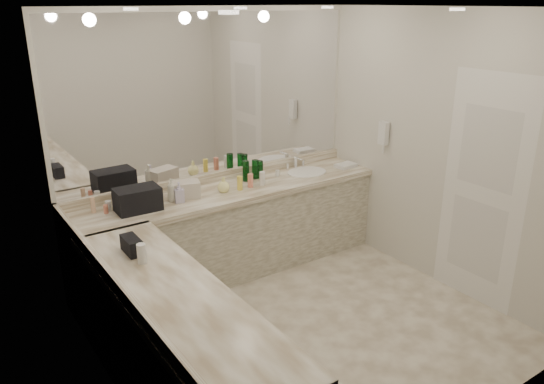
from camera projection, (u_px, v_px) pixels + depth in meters
floor at (303, 325)px, 4.58m from camera, size 3.20×3.20×0.00m
ceiling at (311, 7)px, 3.69m from camera, size 3.20×3.20×0.00m
wall_back at (214, 143)px, 5.30m from camera, size 3.20×0.02×2.60m
wall_left at (103, 231)px, 3.29m from camera, size 0.02×3.00×2.60m
wall_right at (441, 152)px, 4.99m from camera, size 0.02×3.00×2.60m
vanity_back_base at (232, 234)px, 5.37m from camera, size 3.20×0.60×0.84m
vanity_back_top at (231, 192)px, 5.21m from camera, size 3.20×0.64×0.06m
vanity_left_base at (177, 357)px, 3.51m from camera, size 0.60×2.40×0.84m
vanity_left_top at (174, 297)px, 3.36m from camera, size 0.64×2.42×0.06m
backsplash_back at (217, 177)px, 5.40m from camera, size 3.20×0.04×0.10m
backsplash_left at (112, 279)px, 3.42m from camera, size 0.04×3.00×0.10m
mirror_back at (213, 96)px, 5.13m from camera, size 3.12×0.01×1.55m
mirror_left at (97, 157)px, 3.13m from camera, size 0.01×2.92×1.55m
sink at (307, 173)px, 5.71m from camera, size 0.44×0.44×0.03m
faucet at (295, 162)px, 5.85m from camera, size 0.24×0.16×0.14m
wall_phone at (384, 133)px, 5.49m from camera, size 0.06×0.10×0.24m
door at (483, 192)px, 4.68m from camera, size 0.02×0.82×2.10m
black_toiletry_bag at (138, 199)px, 4.64m from camera, size 0.39×0.25×0.22m
black_bag_spill at (132, 245)px, 3.87m from camera, size 0.10×0.22×0.12m
cream_cosmetic_case at (185, 189)px, 4.95m from camera, size 0.32×0.25×0.16m
hand_towel at (346, 165)px, 5.88m from camera, size 0.24×0.17×0.04m
lotion_left at (142, 253)px, 3.71m from camera, size 0.06×0.06×0.15m
soap_bottle_a at (172, 190)px, 4.86m from camera, size 0.11×0.11×0.22m
soap_bottle_b at (179, 192)px, 4.83m from camera, size 0.11×0.11×0.19m
soap_bottle_c at (223, 185)px, 5.10m from camera, size 0.15×0.15×0.15m
green_bottle_0 at (246, 171)px, 5.40m from camera, size 0.07×0.07×0.21m
green_bottle_1 at (260, 169)px, 5.51m from camera, size 0.07×0.07×0.18m
green_bottle_2 at (255, 169)px, 5.48m from camera, size 0.07×0.07×0.20m
amenity_bottle_0 at (250, 181)px, 5.23m from camera, size 0.06×0.06×0.14m
amenity_bottle_1 at (93, 205)px, 4.60m from camera, size 0.04×0.04×0.14m
amenity_bottle_2 at (106, 209)px, 4.60m from camera, size 0.04×0.04×0.08m
amenity_bottle_3 at (277, 173)px, 5.58m from camera, size 0.04×0.04×0.07m
amenity_bottle_4 at (240, 183)px, 5.16m from camera, size 0.05×0.05×0.14m
amenity_bottle_5 at (262, 178)px, 5.30m from camera, size 0.06×0.06×0.14m
amenity_bottle_6 at (108, 206)px, 4.67m from camera, size 0.05×0.05×0.08m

